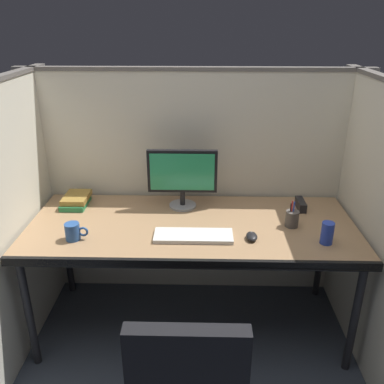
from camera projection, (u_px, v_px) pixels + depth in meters
The scene contains 13 objects.
ground_plane at pixel (190, 359), 2.40m from camera, with size 8.00×8.00×0.00m, color #383F4C.
cubicle_partition_rear at pixel (193, 187), 2.77m from camera, with size 2.21×0.06×1.57m.
cubicle_partition_left at pixel (15, 222), 2.29m from camera, with size 0.06×1.41×1.57m.
cubicle_partition_right at pixel (372, 226), 2.24m from camera, with size 0.06×1.41×1.57m.
desk at pixel (192, 232), 2.39m from camera, with size 1.90×0.80×0.74m.
monitor_center at pixel (182, 175), 2.51m from camera, with size 0.43×0.17×0.37m.
keyboard_main at pixel (193, 236), 2.22m from camera, with size 0.43×0.15×0.02m, color silver.
computer_mouse at pixel (252, 236), 2.21m from camera, with size 0.06×0.10×0.04m.
pen_cup at pixel (292, 219), 2.33m from camera, with size 0.08×0.08×0.16m.
coffee_mug at pixel (73, 232), 2.19m from camera, with size 0.13×0.08×0.09m.
soda_can at pixel (327, 233), 2.15m from camera, with size 0.07×0.07×0.12m, color #263FB2.
red_stapler at pixel (301, 204), 2.55m from camera, with size 0.04×0.15×0.06m, color black.
book_stack at pixel (76, 200), 2.60m from camera, with size 0.16×0.23×0.07m.
Camera 1 is at (0.05, -1.81, 1.85)m, focal length 38.10 mm.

